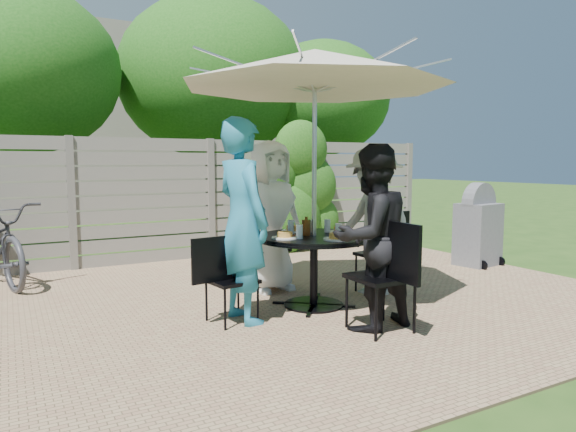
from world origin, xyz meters
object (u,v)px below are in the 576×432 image
patio_table (314,257)px  glass_left (299,232)px  plate_front (337,237)px  plate_right (341,230)px  person_back (270,217)px  person_left (243,221)px  chair_left (231,298)px  glass_front (339,231)px  chair_right (381,270)px  coffee_cup (309,227)px  glass_right (327,226)px  person_right (373,222)px  syrup_jug (306,227)px  chair_front (381,299)px  person_front (372,238)px  plate_left (285,236)px  umbrella (315,69)px  glass_back (291,227)px  plate_back (293,229)px  chair_back (264,264)px  bbq_grill (478,228)px

patio_table → glass_left: 0.41m
plate_front → plate_right: same height
person_back → person_left: bearing=-135.0°
patio_table → chair_left: 1.00m
person_back → glass_front: 1.10m
patio_table → glass_front: size_ratio=8.97×
chair_right → coffee_cup: (-0.88, 0.13, 0.53)m
glass_right → person_right: bearing=-4.4°
chair_left → syrup_jug: 1.08m
person_left → chair_front: bearing=-139.4°
person_back → plate_front: (0.12, -1.18, -0.09)m
person_front → plate_left: 0.91m
chair_front → glass_left: size_ratio=7.14×
chair_front → plate_front: size_ratio=3.85×
patio_table → plate_front: plate_front is taller
glass_left → coffee_cup: glass_left is taller
glass_right → umbrella: bearing=-152.0°
person_back → person_right: person_back is taller
patio_table → person_back: 0.90m
chair_right → plate_front: chair_right is taller
person_left → glass_right: 1.10m
patio_table → coffee_cup: bearing=71.5°
glass_back → glass_right: 0.40m
plate_back → plate_front: same height
plate_left → coffee_cup: coffee_cup is taller
chair_back → umbrella: bearing=-3.0°
chair_back → plate_left: 1.14m
umbrella → chair_front: (0.10, -0.96, -2.10)m
plate_back → plate_front: size_ratio=1.00×
chair_left → syrup_jug: size_ratio=5.19×
glass_front → person_front: bearing=-94.4°
patio_table → syrup_jug: 0.32m
chair_right → person_back: bearing=-40.6°
chair_front → glass_right: bearing=-7.5°
patio_table → syrup_jug: syrup_jug is taller
chair_right → bbq_grill: bearing=-171.4°
person_front → glass_right: size_ratio=11.80×
person_back → person_front: (0.17, -1.65, -0.04)m
plate_left → glass_front: size_ratio=1.86×
coffee_cup → bbq_grill: bearing=8.2°
person_front → patio_table: bearing=-90.0°
person_right → glass_front: person_right is taller
chair_left → plate_front: chair_left is taller
person_back → chair_right: 1.40m
glass_front → coffee_cup: 0.48m
chair_front → glass_left: bearing=22.8°
chair_right → glass_right: size_ratio=6.61×
bbq_grill → umbrella: bearing=-177.3°
plate_left → coffee_cup: 0.51m
plate_left → glass_right: glass_right is taller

